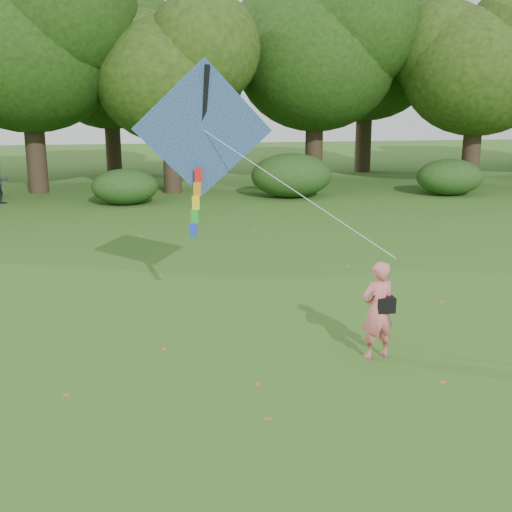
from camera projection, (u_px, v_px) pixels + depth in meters
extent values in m
plane|color=#265114|center=(341.00, 376.00, 10.14)|extent=(100.00, 100.00, 0.00)
imported|color=#D8666C|center=(378.00, 310.00, 10.66)|extent=(0.69, 0.53, 1.68)
cube|color=black|center=(385.00, 305.00, 10.62)|extent=(0.30, 0.20, 0.26)
cylinder|color=black|center=(380.00, 286.00, 10.52)|extent=(0.33, 0.14, 0.47)
cube|color=#276AA9|center=(203.00, 130.00, 11.67)|extent=(2.56, 0.55, 2.52)
cube|color=black|center=(203.00, 130.00, 11.70)|extent=(0.25, 0.72, 2.27)
cylinder|color=white|center=(294.00, 190.00, 11.05)|extent=(2.94, 2.27, 1.98)
cube|color=red|center=(198.00, 175.00, 11.88)|extent=(0.14, 0.06, 0.26)
cube|color=orange|center=(197.00, 189.00, 11.93)|extent=(0.14, 0.06, 0.26)
cube|color=yellow|center=(196.00, 203.00, 11.99)|extent=(0.14, 0.06, 0.26)
cube|color=green|center=(195.00, 217.00, 12.05)|extent=(0.14, 0.06, 0.26)
cube|color=blue|center=(193.00, 230.00, 12.11)|extent=(0.14, 0.06, 0.26)
cylinder|color=#3A2D1E|center=(36.00, 149.00, 28.57)|extent=(0.88, 0.88, 3.85)
ellipsoid|color=#1E3F11|center=(28.00, 53.00, 27.55)|extent=(8.00, 8.00, 6.80)
cylinder|color=#3A2D1E|center=(172.00, 157.00, 28.60)|extent=(0.80, 0.80, 3.15)
ellipsoid|color=#1E3F11|center=(170.00, 80.00, 27.78)|extent=(6.40, 6.40, 5.44)
cylinder|color=#3A2D1E|center=(314.00, 146.00, 31.51)|extent=(0.86, 0.86, 3.67)
ellipsoid|color=#1E3F11|center=(316.00, 63.00, 30.54)|extent=(7.60, 7.60, 6.46)
cylinder|color=#3A2D1E|center=(471.00, 151.00, 30.20)|extent=(0.83, 0.83, 3.43)
ellipsoid|color=#1E3F11|center=(478.00, 72.00, 29.32)|extent=(6.80, 6.80, 5.78)
cylinder|color=#3A2D1E|center=(113.00, 142.00, 35.29)|extent=(0.84, 0.84, 3.50)
ellipsoid|color=#1E3F11|center=(109.00, 73.00, 34.38)|extent=(7.00, 7.00, 5.95)
cylinder|color=#3A2D1E|center=(363.00, 136.00, 36.38)|extent=(0.90, 0.90, 4.02)
ellipsoid|color=#1E3F11|center=(367.00, 59.00, 35.36)|extent=(7.80, 7.80, 6.63)
ellipsoid|color=#264919|center=(125.00, 187.00, 25.73)|extent=(2.66, 2.09, 1.42)
ellipsoid|color=#264919|center=(291.00, 175.00, 27.50)|extent=(3.50, 2.75, 1.88)
ellipsoid|color=#264919|center=(450.00, 177.00, 28.12)|extent=(2.94, 2.31, 1.58)
cube|color=#955E28|center=(268.00, 419.00, 8.79)|extent=(0.14, 0.11, 0.01)
cube|color=#955E28|center=(141.00, 236.00, 20.16)|extent=(0.11, 0.14, 0.01)
cube|color=#955E28|center=(442.00, 382.00, 9.90)|extent=(0.13, 0.10, 0.01)
cube|color=#955E28|center=(254.00, 229.00, 21.15)|extent=(0.10, 0.13, 0.01)
cube|color=#955E28|center=(348.00, 266.00, 16.58)|extent=(0.12, 0.09, 0.01)
cube|color=#955E28|center=(164.00, 349.00, 11.19)|extent=(0.09, 0.13, 0.01)
cube|color=#955E28|center=(440.00, 302.00, 13.75)|extent=(0.13, 0.10, 0.01)
cube|color=#955E28|center=(258.00, 384.00, 9.85)|extent=(0.09, 0.13, 0.01)
cube|color=#955E28|center=(67.00, 395.00, 9.48)|extent=(0.13, 0.10, 0.01)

